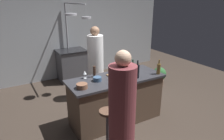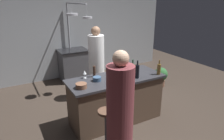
# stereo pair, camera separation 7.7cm
# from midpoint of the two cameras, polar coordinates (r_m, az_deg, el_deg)

# --- Properties ---
(ground_plane) EXTENTS (9.00, 9.00, 0.00)m
(ground_plane) POSITION_cam_midpoint_polar(r_m,az_deg,el_deg) (4.19, 0.51, -13.60)
(ground_plane) COLOR #382D26
(back_wall) EXTENTS (6.40, 0.16, 2.60)m
(back_wall) POSITION_cam_midpoint_polar(r_m,az_deg,el_deg) (6.21, -13.16, 9.87)
(back_wall) COLOR #9EA3A8
(back_wall) RESTS_ON ground_plane
(kitchen_island) EXTENTS (1.80, 0.72, 0.90)m
(kitchen_island) POSITION_cam_midpoint_polar(r_m,az_deg,el_deg) (3.96, 0.53, -8.12)
(kitchen_island) COLOR brown
(kitchen_island) RESTS_ON ground_plane
(stove_range) EXTENTS (0.80, 0.64, 0.89)m
(stove_range) POSITION_cam_midpoint_polar(r_m,az_deg,el_deg) (6.04, -11.40, 1.38)
(stove_range) COLOR #47474C
(stove_range) RESTS_ON ground_plane
(chef) EXTENTS (0.36, 0.36, 1.70)m
(chef) POSITION_cam_midpoint_polar(r_m,az_deg,el_deg) (4.76, -4.98, 1.05)
(chef) COLOR white
(chef) RESTS_ON ground_plane
(bar_stool_left) EXTENTS (0.28, 0.28, 0.68)m
(bar_stool_left) POSITION_cam_midpoint_polar(r_m,az_deg,el_deg) (3.32, -1.91, -15.72)
(bar_stool_left) COLOR #4C4C51
(bar_stool_left) RESTS_ON ground_plane
(guest_left) EXTENTS (0.36, 0.36, 1.70)m
(guest_left) POSITION_cam_midpoint_polar(r_m,az_deg,el_deg) (2.80, 1.96, -12.88)
(guest_left) COLOR brown
(guest_left) RESTS_ON ground_plane
(overhead_pot_rack) EXTENTS (0.58, 1.45, 2.17)m
(overhead_pot_rack) POSITION_cam_midpoint_polar(r_m,az_deg,el_deg) (5.33, -11.32, 12.10)
(overhead_pot_rack) COLOR gray
(overhead_pot_rack) RESTS_ON ground_plane
(potted_plant) EXTENTS (0.36, 0.36, 0.52)m
(potted_plant) POSITION_cam_midpoint_polar(r_m,az_deg,el_deg) (5.70, 12.62, -1.43)
(potted_plant) COLOR brown
(potted_plant) RESTS_ON ground_plane
(cutting_board) EXTENTS (0.32, 0.22, 0.02)m
(cutting_board) POSITION_cam_midpoint_polar(r_m,az_deg,el_deg) (3.87, 0.60, -1.40)
(cutting_board) COLOR #997047
(cutting_board) RESTS_ON kitchen_island
(pepper_mill) EXTENTS (0.05, 0.05, 0.21)m
(pepper_mill) POSITION_cam_midpoint_polar(r_m,az_deg,el_deg) (3.78, -5.51, -0.44)
(pepper_mill) COLOR #382319
(pepper_mill) RESTS_ON kitchen_island
(wine_bottle_red) EXTENTS (0.07, 0.07, 0.33)m
(wine_bottle_red) POSITION_cam_midpoint_polar(r_m,az_deg,el_deg) (3.76, 3.85, -0.13)
(wine_bottle_red) COLOR #143319
(wine_bottle_red) RESTS_ON kitchen_island
(wine_bottle_green) EXTENTS (0.07, 0.07, 0.32)m
(wine_bottle_green) POSITION_cam_midpoint_polar(r_m,az_deg,el_deg) (3.82, 5.15, 0.11)
(wine_bottle_green) COLOR #193D23
(wine_bottle_green) RESTS_ON kitchen_island
(wine_bottle_dark) EXTENTS (0.07, 0.07, 0.33)m
(wine_bottle_dark) POSITION_cam_midpoint_polar(r_m,az_deg,el_deg) (3.74, 6.46, -0.30)
(wine_bottle_dark) COLOR black
(wine_bottle_dark) RESTS_ON kitchen_island
(wine_bottle_amber) EXTENTS (0.07, 0.07, 0.29)m
(wine_bottle_amber) POSITION_cam_midpoint_polar(r_m,az_deg,el_deg) (4.00, 12.27, 0.37)
(wine_bottle_amber) COLOR brown
(wine_bottle_amber) RESTS_ON kitchen_island
(wine_bottle_rose) EXTENTS (0.07, 0.07, 0.29)m
(wine_bottle_rose) POSITION_cam_midpoint_polar(r_m,az_deg,el_deg) (3.54, 2.27, -1.66)
(wine_bottle_rose) COLOR #B78C8E
(wine_bottle_rose) RESTS_ON kitchen_island
(wine_glass_near_right_guest) EXTENTS (0.07, 0.07, 0.15)m
(wine_glass_near_right_guest) POSITION_cam_midpoint_polar(r_m,az_deg,el_deg) (3.73, -8.19, -0.81)
(wine_glass_near_right_guest) COLOR silver
(wine_glass_near_right_guest) RESTS_ON kitchen_island
(wine_glass_near_left_guest) EXTENTS (0.07, 0.07, 0.15)m
(wine_glass_near_left_guest) POSITION_cam_midpoint_polar(r_m,az_deg,el_deg) (3.93, 5.63, 0.34)
(wine_glass_near_left_guest) COLOR silver
(wine_glass_near_left_guest) RESTS_ON kitchen_island
(mixing_bowl_blue) EXTENTS (0.15, 0.15, 0.07)m
(mixing_bowl_blue) POSITION_cam_midpoint_polar(r_m,az_deg,el_deg) (3.62, -4.70, -2.51)
(mixing_bowl_blue) COLOR #334C6B
(mixing_bowl_blue) RESTS_ON kitchen_island
(mixing_bowl_ceramic) EXTENTS (0.22, 0.22, 0.07)m
(mixing_bowl_ceramic) POSITION_cam_midpoint_polar(r_m,az_deg,el_deg) (4.09, 4.16, 0.14)
(mixing_bowl_ceramic) COLOR silver
(mixing_bowl_ceramic) RESTS_ON kitchen_island
(mixing_bowl_wooden) EXTENTS (0.18, 0.18, 0.08)m
(mixing_bowl_wooden) POSITION_cam_midpoint_polar(r_m,az_deg,el_deg) (3.36, -9.00, -4.42)
(mixing_bowl_wooden) COLOR brown
(mixing_bowl_wooden) RESTS_ON kitchen_island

